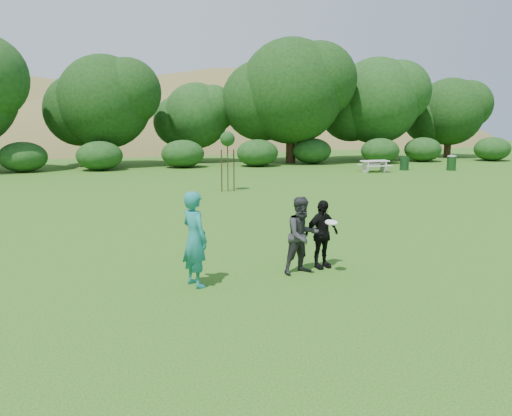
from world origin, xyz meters
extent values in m
plane|color=#19470C|center=(0.00, 0.00, 0.00)|extent=(120.00, 120.00, 0.00)
imported|color=#1A7876|center=(-2.03, 0.45, 0.99)|extent=(0.71, 0.85, 1.98)
imported|color=#2A2A2D|center=(0.40, 0.65, 0.86)|extent=(0.97, 0.83, 1.73)
imported|color=black|center=(0.98, 0.92, 0.79)|extent=(1.00, 0.62, 1.59)
cylinder|color=#133618|center=(15.54, 20.51, 0.45)|extent=(0.60, 0.60, 0.90)
cylinder|color=white|center=(0.94, 0.32, 1.19)|extent=(0.27, 0.27, 0.08)
cylinder|color=#352314|center=(1.67, 13.78, 1.25)|extent=(0.05, 0.05, 2.50)
sphere|color=#1A4217|center=(1.67, 13.78, 2.50)|extent=(0.70, 0.70, 0.70)
cylinder|color=#382516|center=(1.37, 13.78, 1.00)|extent=(0.06, 0.06, 2.00)
cylinder|color=#382616|center=(1.97, 13.78, 1.00)|extent=(0.06, 0.06, 2.00)
cube|color=beige|center=(12.95, 19.93, 0.72)|extent=(1.80, 0.75, 0.08)
cube|color=#B2B1A6|center=(12.30, 19.93, 0.34)|extent=(0.10, 0.70, 0.68)
cube|color=beige|center=(13.60, 19.93, 0.34)|extent=(0.10, 0.70, 0.68)
cube|color=#B5B5A7|center=(12.95, 19.33, 0.44)|extent=(1.80, 0.28, 0.06)
cube|color=silver|center=(12.95, 20.53, 0.44)|extent=(1.80, 0.28, 0.06)
cylinder|color=#153A16|center=(18.48, 19.43, 0.45)|extent=(0.60, 0.60, 0.90)
ellipsoid|color=gray|center=(18.48, 19.43, 0.95)|extent=(0.60, 0.60, 0.20)
ellipsoid|color=olive|center=(20.00, 72.00, -14.30)|extent=(100.00, 64.00, 52.00)
ellipsoid|color=olive|center=(-5.00, 58.00, -7.70)|extent=(80.00, 50.00, 28.00)
ellipsoid|color=olive|center=(30.00, 60.00, -6.60)|extent=(60.00, 44.00, 24.00)
cylinder|color=#3A2616|center=(-4.00, 29.00, 1.40)|extent=(0.68, 0.68, 2.80)
sphere|color=#194214|center=(-4.00, 29.00, 4.66)|extent=(6.73, 6.73, 6.73)
cylinder|color=#3A2616|center=(3.00, 31.00, 1.14)|extent=(0.60, 0.60, 2.27)
sphere|color=#194214|center=(3.00, 31.00, 3.71)|extent=(5.22, 5.22, 5.22)
cylinder|color=#3A2616|center=(10.00, 28.00, 1.66)|extent=(0.76, 0.76, 3.32)
sphere|color=#194214|center=(10.00, 28.00, 5.56)|extent=(8.12, 8.12, 8.12)
cylinder|color=#3A2616|center=(18.00, 29.00, 1.49)|extent=(0.71, 0.71, 2.97)
sphere|color=#194214|center=(18.00, 29.00, 4.96)|extent=(7.19, 7.19, 7.19)
cylinder|color=#3A2616|center=(26.00, 30.00, 1.22)|extent=(0.62, 0.62, 2.45)
sphere|color=#194214|center=(26.00, 30.00, 4.11)|extent=(6.03, 6.03, 6.03)
camera|label=1|loc=(-3.54, -9.42, 3.39)|focal=35.00mm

